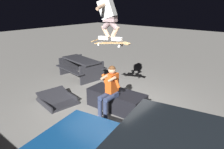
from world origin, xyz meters
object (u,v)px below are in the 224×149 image
at_px(kicker_ramp, 58,100).
at_px(picnic_table_back, 81,65).
at_px(skateboard, 110,43).
at_px(person_sitting_on_ledge, 109,89).
at_px(ledge_box_main, 116,100).
at_px(skater_airborne, 108,14).

bearing_deg(kicker_ramp, picnic_table_back, -59.83).
distance_m(skateboard, kicker_ramp, 2.52).
relative_size(person_sitting_on_ledge, picnic_table_back, 0.72).
height_order(skateboard, picnic_table_back, skateboard).
xyz_separation_m(ledge_box_main, kicker_ramp, (1.61, 0.84, -0.20)).
height_order(ledge_box_main, picnic_table_back, picnic_table_back).
relative_size(person_sitting_on_ledge, kicker_ramp, 1.10).
relative_size(ledge_box_main, picnic_table_back, 0.88).
distance_m(ledge_box_main, kicker_ramp, 1.83).
xyz_separation_m(ledge_box_main, picnic_table_back, (2.78, -1.16, 0.24)).
bearing_deg(picnic_table_back, kicker_ramp, 120.17).
bearing_deg(picnic_table_back, skater_airborne, 152.50).
height_order(skateboard, kicker_ramp, skateboard).
distance_m(skater_airborne, kicker_ramp, 3.03).
distance_m(person_sitting_on_ledge, kicker_ramp, 1.89).
relative_size(skateboard, picnic_table_back, 0.55).
bearing_deg(ledge_box_main, skateboard, 83.73).
bearing_deg(person_sitting_on_ledge, picnic_table_back, -28.51).
distance_m(person_sitting_on_ledge, picnic_table_back, 3.27).
bearing_deg(person_sitting_on_ledge, kicker_ramp, 14.82).
distance_m(skater_airborne, picnic_table_back, 3.70).
bearing_deg(skateboard, kicker_ramp, 21.21).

